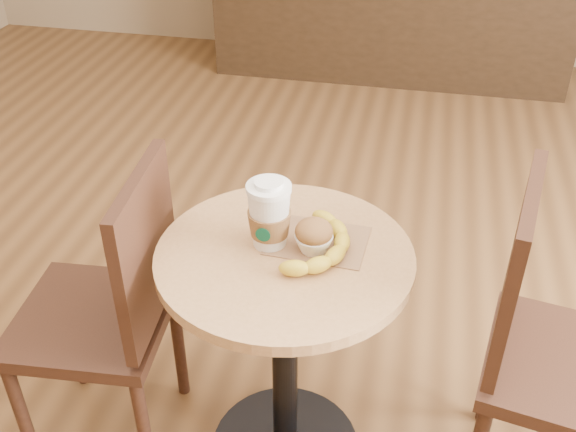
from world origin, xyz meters
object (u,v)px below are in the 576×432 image
object	(u,v)px
muffin	(314,236)
banana	(322,244)
chair_left	(113,307)
cafe_table	(285,327)
coffee_cup	(269,217)
chair_right	(549,347)

from	to	relation	value
muffin	banana	bearing A→B (deg)	4.55
chair_left	banana	distance (m)	0.62
chair_left	banana	bearing A→B (deg)	90.71
chair_left	cafe_table	bearing A→B (deg)	88.76
chair_left	coffee_cup	xyz separation A→B (m)	(0.43, 0.05, 0.32)
coffee_cup	banana	distance (m)	0.14
cafe_table	chair_right	bearing A→B (deg)	4.05
chair_left	chair_right	xyz separation A→B (m)	(1.13, 0.07, 0.02)
muffin	banana	distance (m)	0.03
chair_right	coffee_cup	distance (m)	0.77
cafe_table	muffin	world-z (taller)	muffin
chair_left	chair_right	size ratio (longest dim) A/B	0.97
cafe_table	coffee_cup	distance (m)	0.33
coffee_cup	chair_left	bearing A→B (deg)	-169.28
chair_left	chair_right	distance (m)	1.14
chair_left	coffee_cup	size ratio (longest dim) A/B	5.17
cafe_table	coffee_cup	bearing A→B (deg)	147.29
coffee_cup	muffin	xyz separation A→B (m)	(0.11, -0.01, -0.04)
muffin	banana	world-z (taller)	muffin
cafe_table	banana	xyz separation A→B (m)	(0.09, 0.02, 0.27)
cafe_table	chair_right	distance (m)	0.67
banana	chair_right	bearing A→B (deg)	16.47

